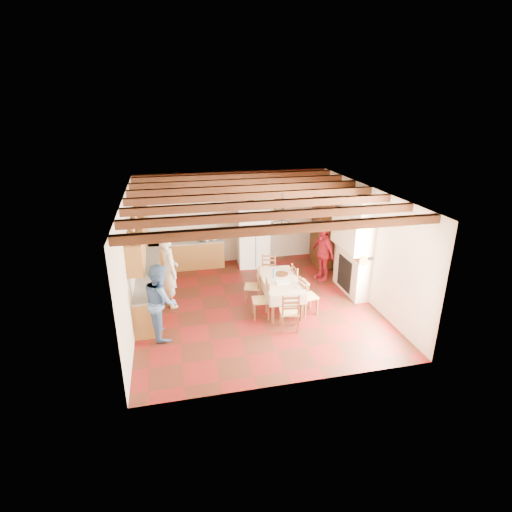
{
  "coord_description": "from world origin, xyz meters",
  "views": [
    {
      "loc": [
        -2.04,
        -9.14,
        4.99
      ],
      "look_at": [
        0.1,
        0.3,
        1.25
      ],
      "focal_mm": 28.0,
      "sensor_mm": 36.0,
      "label": 1
    }
  ],
  "objects_px": {
    "refrigerator": "(253,237)",
    "microwave": "(207,235)",
    "dining_table": "(280,282)",
    "chair_left_near": "(261,299)",
    "chair_right_near": "(308,296)",
    "chair_end_near": "(289,311)",
    "person_woman_red": "(323,253)",
    "chair_right_far": "(300,282)",
    "chair_end_far": "(269,272)",
    "hutch": "(322,231)",
    "person_man": "(169,270)",
    "person_woman_blue": "(161,301)",
    "chair_left_far": "(252,286)"
  },
  "relations": [
    {
      "from": "chair_right_far",
      "to": "person_woman_red",
      "type": "relative_size",
      "value": 0.58
    },
    {
      "from": "dining_table",
      "to": "person_woman_blue",
      "type": "relative_size",
      "value": 1.04
    },
    {
      "from": "hutch",
      "to": "dining_table",
      "type": "relative_size",
      "value": 1.23
    },
    {
      "from": "person_man",
      "to": "person_woman_blue",
      "type": "height_order",
      "value": "person_man"
    },
    {
      "from": "chair_right_near",
      "to": "chair_end_near",
      "type": "relative_size",
      "value": 1.0
    },
    {
      "from": "chair_end_far",
      "to": "microwave",
      "type": "height_order",
      "value": "microwave"
    },
    {
      "from": "refrigerator",
      "to": "dining_table",
      "type": "distance_m",
      "value": 2.96
    },
    {
      "from": "hutch",
      "to": "person_man",
      "type": "height_order",
      "value": "hutch"
    },
    {
      "from": "refrigerator",
      "to": "dining_table",
      "type": "height_order",
      "value": "refrigerator"
    },
    {
      "from": "hutch",
      "to": "chair_right_near",
      "type": "bearing_deg",
      "value": -109.46
    },
    {
      "from": "chair_right_far",
      "to": "person_woman_red",
      "type": "xyz_separation_m",
      "value": [
        1.04,
        1.03,
        0.35
      ]
    },
    {
      "from": "chair_right_near",
      "to": "chair_left_near",
      "type": "bearing_deg",
      "value": 77.99
    },
    {
      "from": "chair_left_near",
      "to": "chair_right_near",
      "type": "relative_size",
      "value": 1.0
    },
    {
      "from": "hutch",
      "to": "refrigerator",
      "type": "bearing_deg",
      "value": 177.69
    },
    {
      "from": "hutch",
      "to": "person_woman_blue",
      "type": "distance_m",
      "value": 6.09
    },
    {
      "from": "chair_right_near",
      "to": "microwave",
      "type": "relative_size",
      "value": 1.7
    },
    {
      "from": "chair_left_near",
      "to": "chair_left_far",
      "type": "bearing_deg",
      "value": -171.89
    },
    {
      "from": "dining_table",
      "to": "person_man",
      "type": "xyz_separation_m",
      "value": [
        -2.75,
        0.71,
        0.29
      ]
    },
    {
      "from": "dining_table",
      "to": "microwave",
      "type": "height_order",
      "value": "microwave"
    },
    {
      "from": "person_woman_red",
      "to": "microwave",
      "type": "relative_size",
      "value": 2.94
    },
    {
      "from": "person_woman_red",
      "to": "chair_left_far",
      "type": "bearing_deg",
      "value": -81.02
    },
    {
      "from": "person_woman_blue",
      "to": "chair_right_near",
      "type": "bearing_deg",
      "value": -97.09
    },
    {
      "from": "dining_table",
      "to": "person_woman_red",
      "type": "xyz_separation_m",
      "value": [
        1.7,
        1.39,
        0.14
      ]
    },
    {
      "from": "chair_left_far",
      "to": "microwave",
      "type": "relative_size",
      "value": 1.7
    },
    {
      "from": "person_woman_blue",
      "to": "chair_left_far",
      "type": "bearing_deg",
      "value": -75.5
    },
    {
      "from": "chair_left_near",
      "to": "person_woman_red",
      "type": "distance_m",
      "value": 2.95
    },
    {
      "from": "chair_right_far",
      "to": "chair_end_far",
      "type": "xyz_separation_m",
      "value": [
        -0.66,
        0.8,
        0.0
      ]
    },
    {
      "from": "chair_end_far",
      "to": "person_woman_blue",
      "type": "distance_m",
      "value": 3.54
    },
    {
      "from": "chair_end_near",
      "to": "person_man",
      "type": "distance_m",
      "value": 3.27
    },
    {
      "from": "dining_table",
      "to": "hutch",
      "type": "bearing_deg",
      "value": 50.36
    },
    {
      "from": "chair_right_near",
      "to": "chair_end_far",
      "type": "distance_m",
      "value": 1.74
    },
    {
      "from": "person_man",
      "to": "microwave",
      "type": "distance_m",
      "value": 2.77
    },
    {
      "from": "chair_left_near",
      "to": "chair_right_near",
      "type": "bearing_deg",
      "value": 92.44
    },
    {
      "from": "chair_end_near",
      "to": "person_woman_red",
      "type": "distance_m",
      "value": 3.12
    },
    {
      "from": "dining_table",
      "to": "chair_right_far",
      "type": "relative_size",
      "value": 1.88
    },
    {
      "from": "person_woman_blue",
      "to": "microwave",
      "type": "height_order",
      "value": "person_woman_blue"
    },
    {
      "from": "hutch",
      "to": "dining_table",
      "type": "bearing_deg",
      "value": -122.37
    },
    {
      "from": "chair_left_near",
      "to": "chair_left_far",
      "type": "relative_size",
      "value": 1.0
    },
    {
      "from": "refrigerator",
      "to": "person_woman_red",
      "type": "height_order",
      "value": "refrigerator"
    },
    {
      "from": "chair_right_near",
      "to": "chair_end_near",
      "type": "xyz_separation_m",
      "value": [
        -0.7,
        -0.65,
        0.0
      ]
    },
    {
      "from": "chair_left_far",
      "to": "chair_right_near",
      "type": "distance_m",
      "value": 1.52
    },
    {
      "from": "chair_end_far",
      "to": "dining_table",
      "type": "bearing_deg",
      "value": -76.3
    },
    {
      "from": "chair_left_near",
      "to": "person_man",
      "type": "height_order",
      "value": "person_man"
    },
    {
      "from": "chair_right_near",
      "to": "chair_left_far",
      "type": "bearing_deg",
      "value": 46.38
    },
    {
      "from": "refrigerator",
      "to": "chair_left_near",
      "type": "height_order",
      "value": "refrigerator"
    },
    {
      "from": "hutch",
      "to": "microwave",
      "type": "relative_size",
      "value": 3.92
    },
    {
      "from": "chair_left_far",
      "to": "person_man",
      "type": "height_order",
      "value": "person_man"
    },
    {
      "from": "chair_end_near",
      "to": "person_woman_red",
      "type": "height_order",
      "value": "person_woman_red"
    },
    {
      "from": "refrigerator",
      "to": "microwave",
      "type": "relative_size",
      "value": 3.43
    },
    {
      "from": "dining_table",
      "to": "chair_end_far",
      "type": "height_order",
      "value": "chair_end_far"
    }
  ]
}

